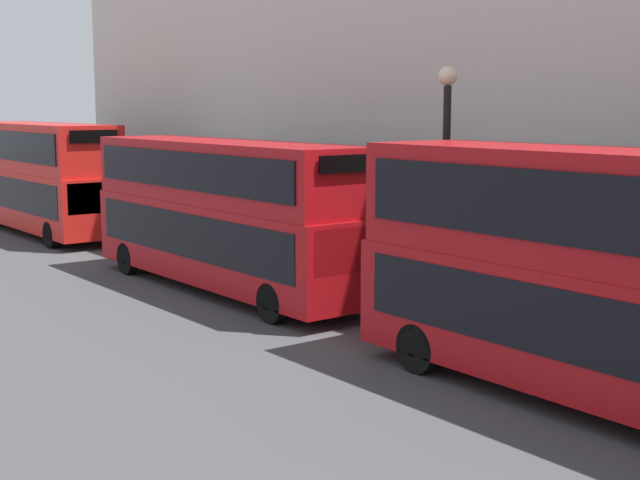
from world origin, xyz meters
The scene contains 4 objects.
bus_second_in_queue centered at (1.60, 20.00, 2.35)m, with size 2.59×11.19×4.25m.
bus_third_in_queue centered at (1.60, 34.39, 2.48)m, with size 2.59×11.03×4.51m.
street_lamp centered at (3.52, 13.27, 3.81)m, with size 0.44×0.44×6.12m.
pedestrian centered at (3.95, 15.36, 0.80)m, with size 0.36×0.36×1.73m.
Camera 1 is at (-11.39, -1.40, 5.23)m, focal length 50.00 mm.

